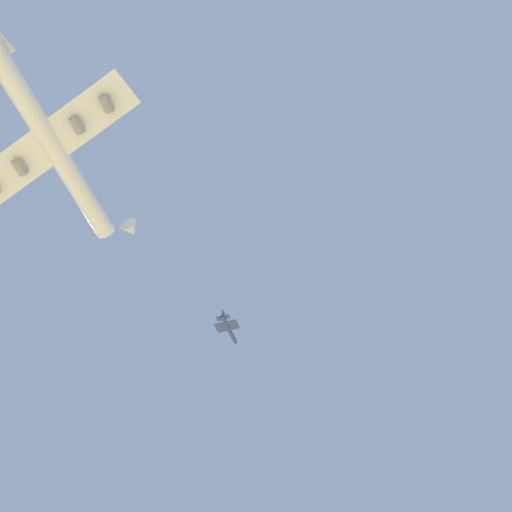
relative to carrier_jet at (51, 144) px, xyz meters
The scene contains 2 objects.
carrier_jet is the anchor object (origin of this frame).
chase_jet_right_wing 82.71m from the carrier_jet, 49.20° to the right, with size 14.86×9.63×4.00m.
Camera 1 is at (-39.40, 84.14, 2.98)m, focal length 37.57 mm.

